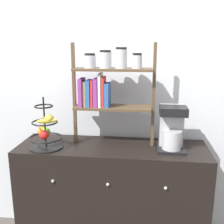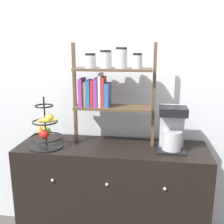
# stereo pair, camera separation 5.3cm
# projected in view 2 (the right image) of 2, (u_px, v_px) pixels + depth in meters

# --- Properties ---
(wall_back) EXTENTS (7.00, 0.05, 2.60)m
(wall_back) POSITION_uv_depth(u_px,v_px,m) (117.00, 92.00, 2.23)
(wall_back) COLOR silver
(wall_back) RESTS_ON ground_plane
(sideboard) EXTENTS (1.48, 0.48, 0.92)m
(sideboard) POSITION_uv_depth(u_px,v_px,m) (112.00, 198.00, 2.16)
(sideboard) COLOR black
(sideboard) RESTS_ON ground_plane
(coffee_maker) EXTENTS (0.21, 0.20, 0.34)m
(coffee_maker) POSITION_uv_depth(u_px,v_px,m) (172.00, 129.00, 1.95)
(coffee_maker) COLOR black
(coffee_maker) RESTS_ON sideboard
(fruit_stand) EXTENTS (0.26, 0.26, 0.40)m
(fruit_stand) POSITION_uv_depth(u_px,v_px,m) (46.00, 131.00, 2.01)
(fruit_stand) COLOR black
(fruit_stand) RESTS_ON sideboard
(shelf_hutch) EXTENTS (0.64, 0.20, 0.79)m
(shelf_hutch) POSITION_uv_depth(u_px,v_px,m) (106.00, 83.00, 2.00)
(shelf_hutch) COLOR brown
(shelf_hutch) RESTS_ON sideboard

